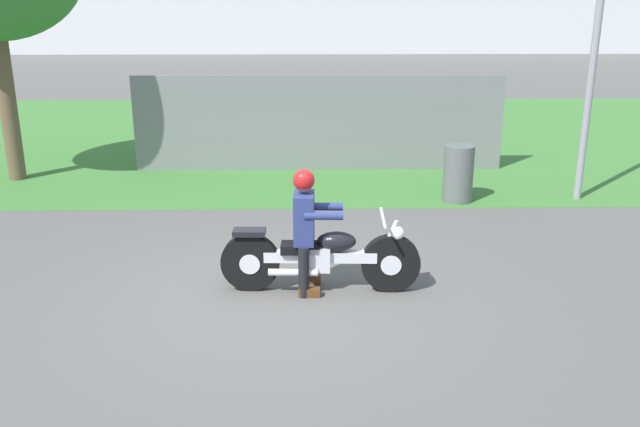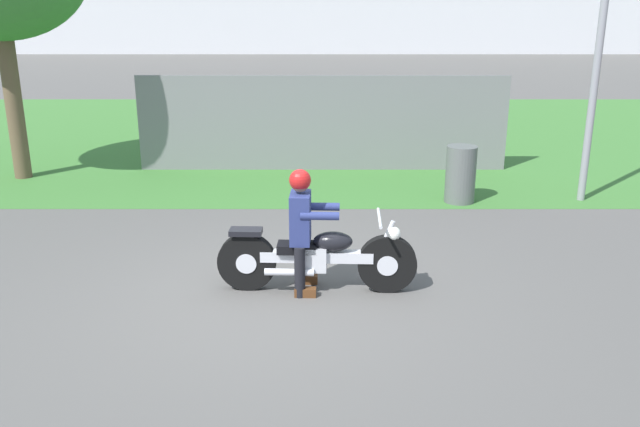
# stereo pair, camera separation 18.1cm
# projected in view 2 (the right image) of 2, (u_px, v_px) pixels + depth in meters

# --- Properties ---
(ground) EXTENTS (120.00, 120.00, 0.00)m
(ground) POSITION_uv_depth(u_px,v_px,m) (275.00, 299.00, 7.45)
(ground) COLOR #565451
(grass_verge) EXTENTS (60.00, 12.00, 0.01)m
(grass_verge) POSITION_uv_depth(u_px,v_px,m) (301.00, 135.00, 16.35)
(grass_verge) COLOR #3D7533
(grass_verge) RESTS_ON ground
(motorcycle_lead) EXTENTS (2.25, 0.66, 0.89)m
(motorcycle_lead) POSITION_uv_depth(u_px,v_px,m) (320.00, 257.00, 7.57)
(motorcycle_lead) COLOR black
(motorcycle_lead) RESTS_ON ground
(rider_lead) EXTENTS (0.56, 0.48, 1.41)m
(rider_lead) POSITION_uv_depth(u_px,v_px,m) (305.00, 221.00, 7.45)
(rider_lead) COLOR black
(rider_lead) RESTS_ON ground
(trash_can) EXTENTS (0.48, 0.48, 0.92)m
(trash_can) POSITION_uv_depth(u_px,v_px,m) (464.00, 175.00, 10.86)
(trash_can) COLOR #595E5B
(trash_can) RESTS_ON ground
(fence_segment) EXTENTS (7.00, 0.06, 1.80)m
(fence_segment) POSITION_uv_depth(u_px,v_px,m) (326.00, 123.00, 12.81)
(fence_segment) COLOR slate
(fence_segment) RESTS_ON ground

